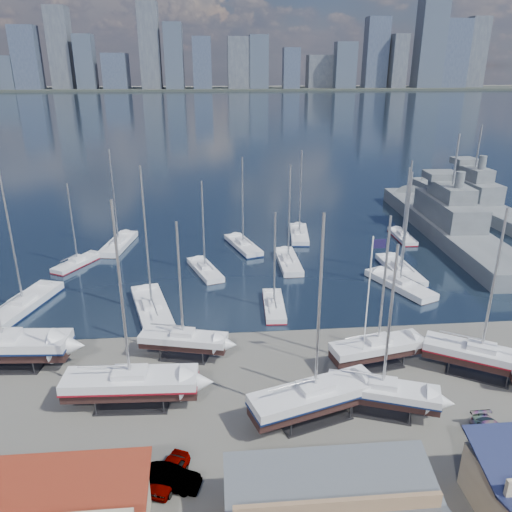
{
  "coord_description": "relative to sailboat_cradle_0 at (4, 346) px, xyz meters",
  "views": [
    {
      "loc": [
        -6.36,
        -46.37,
        26.45
      ],
      "look_at": [
        -1.67,
        8.0,
        5.57
      ],
      "focal_mm": 35.0,
      "sensor_mm": 36.0,
      "label": 1
    }
  ],
  "objects": [
    {
      "name": "car_d",
      "position": [
        39.99,
        -13.97,
        -1.53
      ],
      "size": [
        2.02,
        4.85,
        1.4
      ],
      "primitive_type": "imported",
      "rotation": [
        0.0,
        0.0,
        0.01
      ],
      "color": "gray",
      "rests_on": "ground"
    },
    {
      "name": "car_c",
      "position": [
        23.25,
        -17.54,
        -1.59
      ],
      "size": [
        3.46,
        5.1,
        1.3
      ],
      "primitive_type": "imported",
      "rotation": [
        0.0,
        0.0,
        -0.31
      ],
      "color": "gray",
      "rests_on": "ground"
    },
    {
      "name": "sailboat_moored_1",
      "position": [
        0.27,
        25.45,
        -1.93
      ],
      "size": [
        6.03,
        8.29,
        12.28
      ],
      "rotation": [
        0.0,
        0.0,
        1.06
      ],
      "color": "black",
      "rests_on": "water"
    },
    {
      "name": "sailboat_cradle_5",
      "position": [
        32.73,
        -9.55,
        -0.24
      ],
      "size": [
        9.27,
        5.4,
        14.58
      ],
      "rotation": [
        0.0,
        0.0,
        -0.35
      ],
      "color": "#2D2D33",
      "rests_on": "ground"
    },
    {
      "name": "naval_ship_west",
      "position": [
        70.11,
        49.82,
        -0.57
      ],
      "size": [
        9.31,
        39.56,
        17.53
      ],
      "rotation": [
        0.0,
        0.0,
        1.65
      ],
      "color": "slate",
      "rests_on": "water"
    },
    {
      "name": "sailboat_moored_7",
      "position": [
        29.97,
        23.1,
        -1.91
      ],
      "size": [
        2.9,
        9.91,
        14.9
      ],
      "rotation": [
        0.0,
        0.0,
        1.58
      ],
      "color": "black",
      "rests_on": "water"
    },
    {
      "name": "car_a",
      "position": [
        16.16,
        -15.32,
        -1.55
      ],
      "size": [
        3.08,
        4.34,
        1.37
      ],
      "primitive_type": "imported",
      "rotation": [
        0.0,
        0.0,
        -0.41
      ],
      "color": "gray",
      "rests_on": "ground"
    },
    {
      "name": "sailboat_moored_5",
      "position": [
        24.03,
        30.51,
        -1.93
      ],
      "size": [
        5.66,
        10.23,
        14.73
      ],
      "rotation": [
        0.0,
        0.0,
        1.88
      ],
      "color": "black",
      "rests_on": "water"
    },
    {
      "name": "sailboat_cradle_2",
      "position": [
        16.44,
        0.08,
        -0.27
      ],
      "size": [
        8.63,
        4.21,
        13.75
      ],
      "rotation": [
        0.0,
        0.0,
        -0.24
      ],
      "color": "#2D2D33",
      "rests_on": "ground"
    },
    {
      "name": "car_b",
      "position": [
        16.21,
        -15.77,
        -1.54
      ],
      "size": [
        4.46,
        2.57,
        1.39
      ],
      "primitive_type": "imported",
      "rotation": [
        0.0,
        0.0,
        1.29
      ],
      "color": "gray",
      "rests_on": "ground"
    },
    {
      "name": "sailboat_cradle_1",
      "position": [
        12.52,
        -6.83,
        -0.08
      ],
      "size": [
        11.09,
        3.53,
        17.6
      ],
      "rotation": [
        0.0,
        0.0,
        -0.04
      ],
      "color": "#2D2D33",
      "rests_on": "ground"
    },
    {
      "name": "sailboat_moored_11",
      "position": [
        50.19,
        32.81,
        -1.93
      ],
      "size": [
        2.37,
        8.23,
        12.27
      ],
      "rotation": [
        0.0,
        0.0,
        1.56
      ],
      "color": "black",
      "rests_on": "water"
    },
    {
      "name": "ground",
      "position": [
        26.15,
        -5.57,
        -2.23
      ],
      "size": [
        1400.0,
        1400.0,
        0.0
      ],
      "primitive_type": "plane",
      "color": "#605E59",
      "rests_on": "ground"
    },
    {
      "name": "sailboat_moored_3",
      "position": [
        12.34,
        9.71,
        -1.92
      ],
      "size": [
        6.25,
        12.29,
        17.7
      ],
      "rotation": [
        0.0,
        0.0,
        1.83
      ],
      "color": "black",
      "rests_on": "water"
    },
    {
      "name": "sailboat_cradle_0",
      "position": [
        0.0,
        0.0,
        0.0
      ],
      "size": [
        12.21,
        4.17,
        19.15
      ],
      "rotation": [
        0.0,
        0.0,
        -0.07
      ],
      "color": "#2D2D33",
      "rests_on": "ground"
    },
    {
      "name": "sailboat_cradle_3",
      "position": [
        27.2,
        -9.83,
        -0.11
      ],
      "size": [
        11.04,
        6.15,
        17.12
      ],
      "rotation": [
        0.0,
        0.0,
        0.32
      ],
      "color": "#2D2D33",
      "rests_on": "ground"
    },
    {
      "name": "water",
      "position": [
        26.15,
        304.43,
        -2.38
      ],
      "size": [
        1400.0,
        600.0,
        0.4
      ],
      "primitive_type": "cube",
      "color": "#1A263B",
      "rests_on": "ground"
    },
    {
      "name": "sailboat_moored_6",
      "position": [
        26.33,
        9.6,
        -1.93
      ],
      "size": [
        2.66,
        8.25,
        12.19
      ],
      "rotation": [
        0.0,
        0.0,
        1.52
      ],
      "color": "black",
      "rests_on": "water"
    },
    {
      "name": "sailboat_moored_10",
      "position": [
        44.66,
        18.68,
        -1.93
      ],
      "size": [
        3.61,
        10.91,
        16.08
      ],
      "rotation": [
        0.0,
        0.0,
        1.63
      ],
      "color": "black",
      "rests_on": "water"
    },
    {
      "name": "naval_ship_east",
      "position": [
        58.17,
        34.27,
        -0.57
      ],
      "size": [
        8.98,
        46.51,
        18.17
      ],
      "rotation": [
        0.0,
        0.0,
        1.54
      ],
      "color": "slate",
      "rests_on": "water"
    },
    {
      "name": "skyline",
      "position": [
        18.31,
        558.19,
        36.85
      ],
      "size": [
        639.14,
        43.8,
        107.69
      ],
      "color": "#475166",
      "rests_on": "far_shore"
    },
    {
      "name": "sailboat_moored_8",
      "position": [
        33.55,
        35.03,
        -1.93
      ],
      "size": [
        3.94,
        10.17,
        14.81
      ],
      "rotation": [
        0.0,
        0.0,
        1.45
      ],
      "color": "black",
      "rests_on": "water"
    },
    {
      "name": "far_shore",
      "position": [
        26.15,
        564.43,
        -1.13
      ],
      "size": [
        1400.0,
        80.0,
        2.2
      ],
      "primitive_type": "cube",
      "color": "#2D332D",
      "rests_on": "ground"
    },
    {
      "name": "sailboat_cradle_4",
      "position": [
        34.48,
        -2.93,
        -0.22
      ],
      "size": [
        9.28,
        4.35,
        14.71
      ],
      "rotation": [
        0.0,
        0.0,
        0.21
      ],
      "color": "#2D2D33",
      "rests_on": "ground"
    },
    {
      "name": "sailboat_moored_9",
      "position": [
        42.93,
        14.01,
        -1.91
      ],
      "size": [
        6.7,
        10.61,
        15.56
      ],
      "rotation": [
        0.0,
        0.0,
        1.97
      ],
      "color": "black",
      "rests_on": "water"
    },
    {
      "name": "sailboat_moored_2",
      "position": [
        4.76,
        32.73,
        -1.91
      ],
      "size": [
        4.6,
        10.81,
        15.82
      ],
      "rotation": [
        0.0,
        0.0,
        1.41
      ],
      "color": "black",
      "rests_on": "water"
    },
    {
      "name": "sailboat_cradle_6",
      "position": [
        43.23,
        -5.13,
        -0.18
      ],
      "size": [
        9.75,
        7.4,
        15.78
      ],
      "rotation": [
        0.0,
        0.0,
        -0.55
      ],
      "color": "#2D2D33",
      "rests_on": "ground"
    },
    {
      "name": "sailboat_moored_0",
      "position": [
        -2.62,
        12.11,
        -1.92
      ],
      "size": [
        6.51,
        12.14,
        17.48
      ],
      "rotation": [
        0.0,
        0.0,
        1.28
      ],
      "color": "black",
      "rests_on": "water"
    },
    {
      "name": "flagpole",
      "position": [
        32.81,
        -4.17,
        5.55
      ],
      "size": [
        1.17,
        0.12,
        13.36
      ],
      "color": "white",
      "rests_on": "ground"
    },
    {
      "name": "sailboat_moored_4",
      "position": [
        18.24,
        21.19,
        -1.91
      ],
      "size": [
        5.26,
        9.12,
        13.29
      ],
      "rotation": [
        0.0,
        0.0,
        1.91
      ],
      "color": "black",
      "rests_on": "water"
    }
  ]
}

